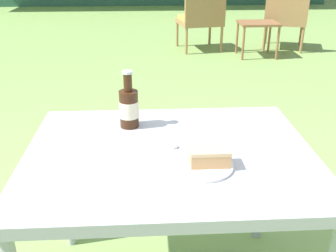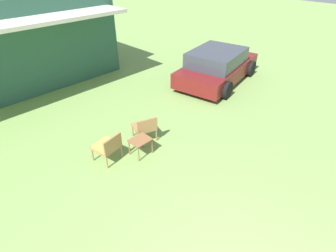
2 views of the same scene
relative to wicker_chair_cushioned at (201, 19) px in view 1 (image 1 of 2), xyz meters
The scene contains 8 objects.
wicker_chair_cushioned is the anchor object (origin of this frame).
wicker_chair_plain 1.18m from the wicker_chair_cushioned, ahead, with size 0.70×0.70×0.75m.
garden_side_table 0.80m from the wicker_chair_cushioned, 28.88° to the right, with size 0.49×0.41×0.45m.
patio_table 4.34m from the wicker_chair_cushioned, 99.11° to the right, with size 0.99×0.78×0.68m.
cake_on_plate 4.44m from the wicker_chair_cushioned, 97.49° to the right, with size 0.21×0.21×0.06m.
cola_bottle_near 4.16m from the wicker_chair_cushioned, 101.55° to the right, with size 0.07×0.07×0.22m.
fork 4.43m from the wicker_chair_cushioned, 98.44° to the right, with size 0.16×0.07×0.01m.
loose_bottle_cap 4.32m from the wicker_chair_cushioned, 98.95° to the right, with size 0.03×0.03×0.01m.
Camera 1 is at (-0.07, -1.19, 1.32)m, focal length 42.00 mm.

